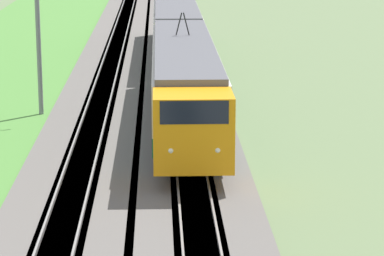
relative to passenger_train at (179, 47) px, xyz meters
The scene contains 6 objects.
ballast_main 4.83m from the passenger_train, 73.40° to the left, with size 240.00×4.40×0.30m.
ballast_adjacent 2.50m from the passenger_train, ahead, with size 240.00×4.40×0.30m.
track_main 4.83m from the passenger_train, 73.40° to the left, with size 240.00×1.57×0.45m.
track_adjacent 2.49m from the passenger_train, ahead, with size 240.00×1.57×0.45m.
passenger_train is the anchor object (origin of this frame).
catenary_mast_mid 9.97m from the passenger_train, 135.65° to the left, with size 0.22×2.56×9.06m.
Camera 1 is at (-1.11, -2.95, 9.72)m, focal length 85.00 mm.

